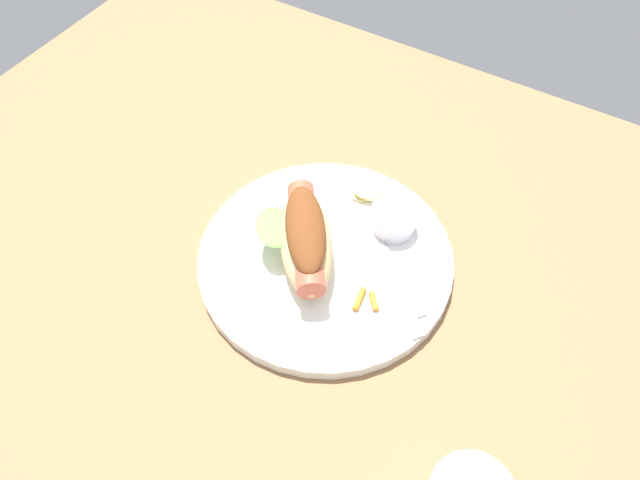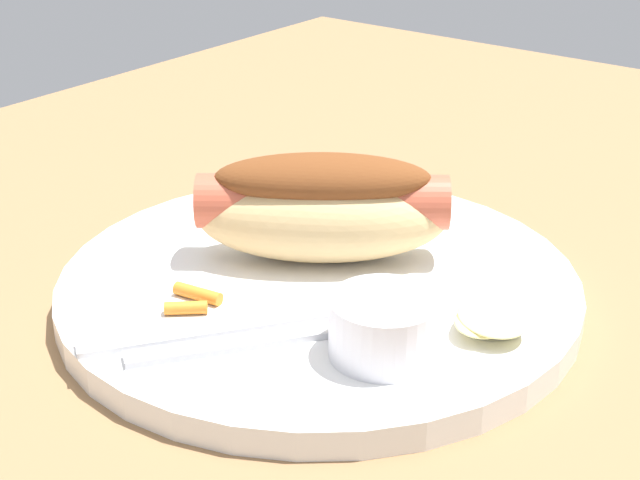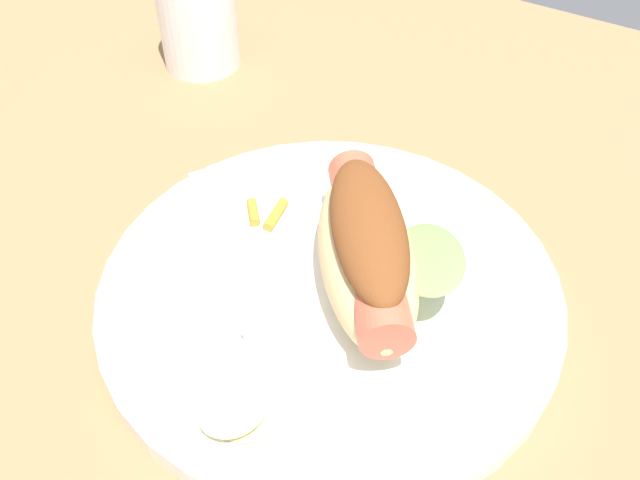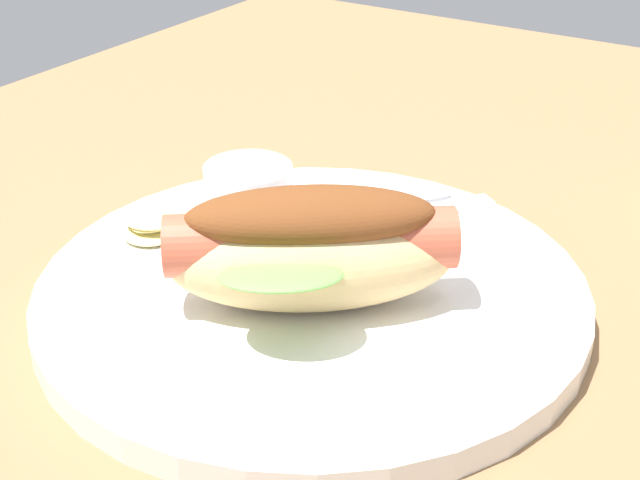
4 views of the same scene
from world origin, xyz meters
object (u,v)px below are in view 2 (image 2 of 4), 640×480
at_px(hot_dog, 320,205).
at_px(knife, 232,326).
at_px(sauce_ramekin, 384,327).
at_px(fork, 263,340).
at_px(chips_pile, 491,319).
at_px(plate, 319,287).
at_px(carrot_garnish, 193,300).

relative_size(hot_dog, knife, 0.98).
height_order(sauce_ramekin, fork, sauce_ramekin).
bearing_deg(hot_dog, chips_pile, -43.49).
height_order(fork, chips_pile, chips_pile).
height_order(fork, knife, same).
height_order(hot_dog, knife, hot_dog).
distance_m(hot_dog, fork, 0.11).
xyz_separation_m(knife, chips_pile, (-0.08, 0.11, 0.00)).
height_order(knife, chips_pile, chips_pile).
xyz_separation_m(plate, fork, (0.08, 0.02, 0.01)).
xyz_separation_m(hot_dog, carrot_garnish, (0.09, -0.02, -0.03)).
height_order(sauce_ramekin, knife, sauce_ramekin).
relative_size(plate, hot_dog, 1.94).
relative_size(plate, knife, 1.90).
bearing_deg(carrot_garnish, sauce_ramekin, 101.34).
height_order(plate, sauce_ramekin, sauce_ramekin).
bearing_deg(fork, chips_pile, -10.17).
distance_m(sauce_ramekin, knife, 0.08).
bearing_deg(plate, chips_pile, 92.36).
bearing_deg(sauce_ramekin, fork, -62.23).
bearing_deg(fork, sauce_ramekin, -25.95).
bearing_deg(hot_dog, knife, -117.05).
bearing_deg(carrot_garnish, hot_dog, 168.69).
relative_size(plate, carrot_garnish, 9.49).
height_order(sauce_ramekin, carrot_garnish, sauce_ramekin).
height_order(hot_dog, carrot_garnish, hot_dog).
bearing_deg(carrot_garnish, plate, 155.34).
height_order(sauce_ramekin, chips_pile, sauce_ramekin).
bearing_deg(plate, sauce_ramekin, 58.04).
xyz_separation_m(sauce_ramekin, knife, (0.03, -0.08, -0.01)).
bearing_deg(hot_dog, carrot_garnish, -137.65).
bearing_deg(sauce_ramekin, plate, -121.96).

